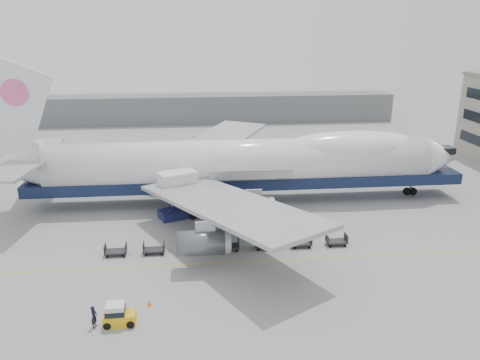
{
  "coord_description": "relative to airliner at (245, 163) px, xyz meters",
  "views": [
    {
      "loc": [
        -6.38,
        -49.74,
        23.56
      ],
      "look_at": [
        -0.7,
        6.0,
        5.12
      ],
      "focal_mm": 35.0,
      "sensor_mm": 36.0,
      "label": 1
    }
  ],
  "objects": [
    {
      "name": "dolly_5",
      "position": [
        4.6,
        -15.11,
        -5.09
      ],
      "size": [
        2.3,
        1.35,
        1.3
      ],
      "color": "#2D2D30",
      "rests_on": "ground"
    },
    {
      "name": "ground",
      "position": [
        -0.64,
        -12.0,
        -5.62
      ],
      "size": [
        260.0,
        260.0,
        0.0
      ],
      "primitive_type": "plane",
      "color": "gray",
      "rests_on": "ground"
    },
    {
      "name": "airliner",
      "position": [
        0.0,
        0.0,
        0.0
      ],
      "size": [
        67.0,
        55.3,
        19.98
      ],
      "color": "white",
      "rests_on": "ground"
    },
    {
      "name": "dolly_3",
      "position": [
        -3.55,
        -15.11,
        -5.09
      ],
      "size": [
        2.3,
        1.35,
        1.3
      ],
      "color": "#2D2D30",
      "rests_on": "ground"
    },
    {
      "name": "dolly_0",
      "position": [
        -15.77,
        -15.11,
        -5.09
      ],
      "size": [
        2.3,
        1.35,
        1.3
      ],
      "color": "#2D2D30",
      "rests_on": "ground"
    },
    {
      "name": "hangar",
      "position": [
        -10.64,
        58.0,
        -2.12
      ],
      "size": [
        110.0,
        8.0,
        7.0
      ],
      "primitive_type": "cube",
      "color": "slate",
      "rests_on": "ground"
    },
    {
      "name": "apron_line",
      "position": [
        -0.64,
        -18.0,
        -5.62
      ],
      "size": [
        60.0,
        0.15,
        0.01
      ],
      "primitive_type": "cube",
      "color": "gold",
      "rests_on": "ground"
    },
    {
      "name": "traffic_cone",
      "position": [
        -11.39,
        -25.2,
        -5.38
      ],
      "size": [
        0.35,
        0.35,
        0.52
      ],
      "rotation": [
        0.0,
        0.0,
        -0.1
      ],
      "color": "#FF630D",
      "rests_on": "ground"
    },
    {
      "name": "dolly_1",
      "position": [
        -11.7,
        -15.11,
        -5.09
      ],
      "size": [
        2.3,
        1.35,
        1.3
      ],
      "color": "#2D2D30",
      "rests_on": "ground"
    },
    {
      "name": "dolly_6",
      "position": [
        8.68,
        -15.11,
        -5.09
      ],
      "size": [
        2.3,
        1.35,
        1.3
      ],
      "color": "#2D2D30",
      "rests_on": "ground"
    },
    {
      "name": "baggage_tug",
      "position": [
        -13.71,
        -27.69,
        -4.77
      ],
      "size": [
        2.65,
        1.5,
        1.92
      ],
      "rotation": [
        0.0,
        0.0,
        0.02
      ],
      "color": "gold",
      "rests_on": "ground"
    },
    {
      "name": "dolly_2",
      "position": [
        -7.62,
        -15.11,
        -5.09
      ],
      "size": [
        2.3,
        1.35,
        1.3
      ],
      "color": "#2D2D30",
      "rests_on": "ground"
    },
    {
      "name": "ground_worker",
      "position": [
        -15.6,
        -27.89,
        -4.65
      ],
      "size": [
        0.57,
        0.78,
        1.96
      ],
      "primitive_type": "imported",
      "rotation": [
        0.0,
        0.0,
        1.42
      ],
      "color": "black",
      "rests_on": "ground"
    },
    {
      "name": "catering_truck",
      "position": [
        -9.21,
        -4.94,
        -2.18
      ],
      "size": [
        5.59,
        4.77,
        6.11
      ],
      "rotation": [
        0.0,
        0.0,
        0.41
      ],
      "color": "navy",
      "rests_on": "ground"
    },
    {
      "name": "dolly_4",
      "position": [
        0.53,
        -15.11,
        -5.09
      ],
      "size": [
        2.3,
        1.35,
        1.3
      ],
      "color": "#2D2D30",
      "rests_on": "ground"
    }
  ]
}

